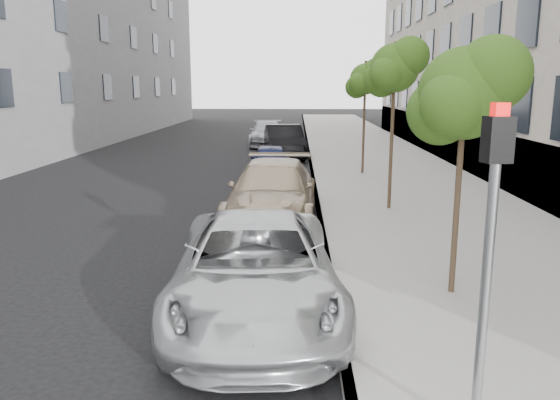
{
  "coord_description": "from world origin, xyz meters",
  "views": [
    {
      "loc": [
        0.54,
        -7.4,
        3.59
      ],
      "look_at": [
        0.23,
        2.53,
        1.5
      ],
      "focal_mm": 35.0,
      "sensor_mm": 36.0,
      "label": 1
    }
  ],
  "objects_px": {
    "tree_near": "(466,93)",
    "sedan_black": "(284,141)",
    "minivan": "(255,268)",
    "tree_mid": "(396,68)",
    "sedan_blue": "(270,161)",
    "tree_far": "(366,79)",
    "signal_pole": "(490,237)",
    "suv": "(273,192)",
    "sedan_rear": "(267,134)"
  },
  "relations": [
    {
      "from": "minivan",
      "to": "sedan_blue",
      "type": "bearing_deg",
      "value": 87.91
    },
    {
      "from": "minivan",
      "to": "suv",
      "type": "bearing_deg",
      "value": 86.12
    },
    {
      "from": "tree_mid",
      "to": "sedan_black",
      "type": "relative_size",
      "value": 0.95
    },
    {
      "from": "tree_mid",
      "to": "sedan_blue",
      "type": "distance_m",
      "value": 8.09
    },
    {
      "from": "tree_far",
      "to": "minivan",
      "type": "distance_m",
      "value": 14.46
    },
    {
      "from": "signal_pole",
      "to": "suv",
      "type": "bearing_deg",
      "value": 93.41
    },
    {
      "from": "minivan",
      "to": "tree_near",
      "type": "bearing_deg",
      "value": 8.47
    },
    {
      "from": "minivan",
      "to": "suv",
      "type": "height_order",
      "value": "suv"
    },
    {
      "from": "tree_mid",
      "to": "tree_far",
      "type": "distance_m",
      "value": 6.5
    },
    {
      "from": "tree_far",
      "to": "sedan_black",
      "type": "bearing_deg",
      "value": 120.48
    },
    {
      "from": "sedan_blue",
      "to": "tree_mid",
      "type": "bearing_deg",
      "value": -61.42
    },
    {
      "from": "tree_far",
      "to": "sedan_black",
      "type": "distance_m",
      "value": 7.22
    },
    {
      "from": "signal_pole",
      "to": "minivan",
      "type": "relative_size",
      "value": 0.6
    },
    {
      "from": "tree_mid",
      "to": "signal_pole",
      "type": "xyz_separation_m",
      "value": [
        -0.87,
        -10.42,
        -1.87
      ]
    },
    {
      "from": "tree_near",
      "to": "tree_mid",
      "type": "relative_size",
      "value": 0.89
    },
    {
      "from": "tree_mid",
      "to": "sedan_black",
      "type": "bearing_deg",
      "value": 105.31
    },
    {
      "from": "minivan",
      "to": "sedan_blue",
      "type": "height_order",
      "value": "minivan"
    },
    {
      "from": "tree_near",
      "to": "sedan_rear",
      "type": "xyz_separation_m",
      "value": [
        -4.5,
        24.3,
        -2.73
      ]
    },
    {
      "from": "tree_far",
      "to": "sedan_rear",
      "type": "bearing_deg",
      "value": 111.74
    },
    {
      "from": "tree_mid",
      "to": "tree_far",
      "type": "height_order",
      "value": "tree_mid"
    },
    {
      "from": "tree_far",
      "to": "sedan_blue",
      "type": "bearing_deg",
      "value": -176.89
    },
    {
      "from": "tree_near",
      "to": "tree_mid",
      "type": "height_order",
      "value": "tree_mid"
    },
    {
      "from": "signal_pole",
      "to": "tree_mid",
      "type": "bearing_deg",
      "value": 73.83
    },
    {
      "from": "suv",
      "to": "sedan_black",
      "type": "relative_size",
      "value": 1.1
    },
    {
      "from": "tree_near",
      "to": "sedan_rear",
      "type": "height_order",
      "value": "tree_near"
    },
    {
      "from": "tree_far",
      "to": "suv",
      "type": "distance_m",
      "value": 8.85
    },
    {
      "from": "tree_far",
      "to": "suv",
      "type": "xyz_separation_m",
      "value": [
        -3.33,
        -7.62,
        -3.03
      ]
    },
    {
      "from": "tree_near",
      "to": "signal_pole",
      "type": "distance_m",
      "value": 4.21
    },
    {
      "from": "signal_pole",
      "to": "sedan_rear",
      "type": "relative_size",
      "value": 0.65
    },
    {
      "from": "tree_near",
      "to": "minivan",
      "type": "distance_m",
      "value": 4.35
    },
    {
      "from": "tree_near",
      "to": "sedan_black",
      "type": "distance_m",
      "value": 19.13
    },
    {
      "from": "sedan_rear",
      "to": "sedan_black",
      "type": "bearing_deg",
      "value": -80.07
    },
    {
      "from": "sedan_black",
      "to": "tree_mid",
      "type": "bearing_deg",
      "value": -82.09
    },
    {
      "from": "tree_far",
      "to": "signal_pole",
      "type": "distance_m",
      "value": 17.02
    },
    {
      "from": "sedan_blue",
      "to": "sedan_black",
      "type": "bearing_deg",
      "value": 83.66
    },
    {
      "from": "tree_mid",
      "to": "minivan",
      "type": "height_order",
      "value": "tree_mid"
    },
    {
      "from": "tree_near",
      "to": "signal_pole",
      "type": "relative_size",
      "value": 1.28
    },
    {
      "from": "sedan_rear",
      "to": "sedan_blue",
      "type": "bearing_deg",
      "value": -88.1
    },
    {
      "from": "signal_pole",
      "to": "sedan_blue",
      "type": "relative_size",
      "value": 0.89
    },
    {
      "from": "signal_pole",
      "to": "sedan_blue",
      "type": "height_order",
      "value": "signal_pole"
    },
    {
      "from": "tree_far",
      "to": "signal_pole",
      "type": "xyz_separation_m",
      "value": [
        -0.87,
        -16.92,
        -1.64
      ]
    },
    {
      "from": "sedan_rear",
      "to": "minivan",
      "type": "bearing_deg",
      "value": -89.16
    },
    {
      "from": "tree_mid",
      "to": "signal_pole",
      "type": "distance_m",
      "value": 10.62
    },
    {
      "from": "tree_near",
      "to": "sedan_black",
      "type": "height_order",
      "value": "tree_near"
    },
    {
      "from": "sedan_blue",
      "to": "sedan_black",
      "type": "distance_m",
      "value": 5.87
    },
    {
      "from": "tree_far",
      "to": "sedan_black",
      "type": "relative_size",
      "value": 0.9
    },
    {
      "from": "sedan_rear",
      "to": "suv",
      "type": "bearing_deg",
      "value": -88.29
    },
    {
      "from": "signal_pole",
      "to": "minivan",
      "type": "xyz_separation_m",
      "value": [
        -2.46,
        3.19,
        -1.43
      ]
    },
    {
      "from": "minivan",
      "to": "suv",
      "type": "xyz_separation_m",
      "value": [
        0.0,
        6.11,
        0.04
      ]
    },
    {
      "from": "sedan_blue",
      "to": "sedan_black",
      "type": "height_order",
      "value": "sedan_black"
    }
  ]
}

